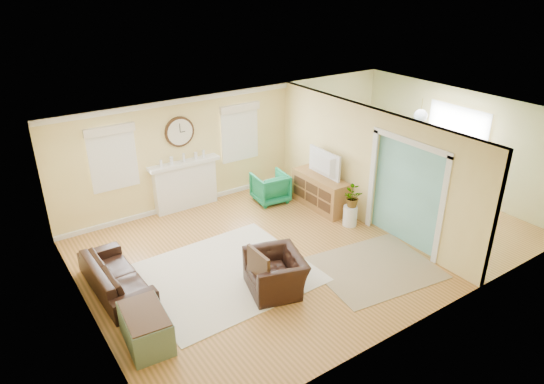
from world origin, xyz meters
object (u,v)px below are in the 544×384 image
object	(u,v)px
sofa	(116,276)
eames_chair	(275,273)
dining_table	(404,191)
credenza	(320,192)
green_chair	(270,187)

from	to	relation	value
sofa	eames_chair	xyz separation A→B (m)	(2.32, -1.56, 0.05)
eames_chair	dining_table	xyz separation A→B (m)	(4.55, 1.15, -0.04)
credenza	dining_table	world-z (taller)	credenza
green_chair	eames_chair	bearing A→B (deg)	64.00
eames_chair	credenza	world-z (taller)	credenza
dining_table	sofa	bearing A→B (deg)	85.88
green_chair	credenza	size ratio (longest dim) A/B	0.51
sofa	dining_table	world-z (taller)	dining_table
sofa	credenza	world-z (taller)	credenza
eames_chair	credenza	xyz separation A→B (m)	(2.73, 2.10, 0.06)
credenza	dining_table	size ratio (longest dim) A/B	0.91
sofa	dining_table	xyz separation A→B (m)	(6.88, -0.41, 0.01)
sofa	green_chair	xyz separation A→B (m)	(4.26, 1.47, 0.07)
eames_chair	credenza	bearing A→B (deg)	143.26
credenza	eames_chair	bearing A→B (deg)	-142.40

